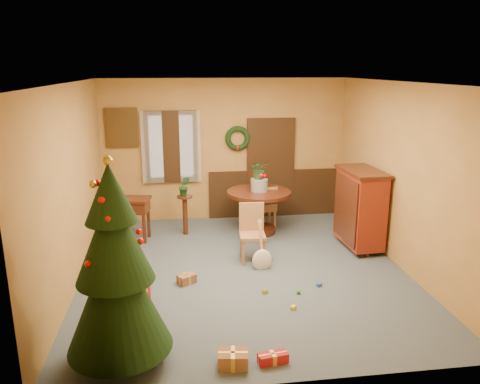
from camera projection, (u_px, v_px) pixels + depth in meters
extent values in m
plane|color=#323F4A|center=(244.00, 270.00, 7.40)|extent=(5.50, 5.50, 0.00)
plane|color=silver|center=(245.00, 83.00, 6.64)|extent=(5.50, 5.50, 0.00)
plane|color=olive|center=(225.00, 150.00, 9.65)|extent=(5.00, 0.00, 5.00)
plane|color=olive|center=(286.00, 251.00, 4.39)|extent=(5.00, 0.00, 5.00)
plane|color=olive|center=(72.00, 187.00, 6.69)|extent=(0.00, 5.50, 5.50)
plane|color=olive|center=(401.00, 176.00, 7.35)|extent=(0.00, 5.50, 5.50)
cube|color=black|center=(275.00, 193.00, 10.00)|extent=(2.80, 0.06, 1.00)
cube|color=black|center=(270.00, 168.00, 9.83)|extent=(1.00, 0.08, 2.10)
cube|color=white|center=(270.00, 170.00, 9.87)|extent=(0.80, 0.03, 1.90)
cube|color=black|center=(171.00, 147.00, 9.43)|extent=(1.05, 0.08, 1.45)
cube|color=white|center=(171.00, 147.00, 9.46)|extent=(0.88, 0.03, 1.25)
cube|color=white|center=(152.00, 148.00, 9.34)|extent=(0.42, 0.02, 1.45)
cube|color=white|center=(190.00, 147.00, 9.44)|extent=(0.42, 0.02, 1.45)
torus|color=black|center=(238.00, 138.00, 9.54)|extent=(0.51, 0.11, 0.51)
cube|color=#4C3819|center=(122.00, 128.00, 9.22)|extent=(0.62, 0.05, 0.78)
cube|color=gray|center=(122.00, 128.00, 9.24)|extent=(0.48, 0.02, 0.62)
cylinder|color=black|center=(259.00, 193.00, 8.87)|extent=(1.22, 1.22, 0.07)
cylinder|color=black|center=(259.00, 196.00, 8.89)|extent=(1.09, 1.09, 0.04)
cylinder|color=black|center=(259.00, 212.00, 8.98)|extent=(0.20, 0.20, 0.67)
cylinder|color=black|center=(259.00, 230.00, 9.07)|extent=(0.65, 0.65, 0.11)
cylinder|color=slate|center=(259.00, 185.00, 8.83)|extent=(0.32, 0.32, 0.24)
imported|color=#1E4C23|center=(259.00, 169.00, 8.76)|extent=(0.33, 0.29, 0.37)
cube|color=olive|center=(252.00, 236.00, 7.66)|extent=(0.44, 0.44, 0.05)
cube|color=olive|center=(251.00, 217.00, 7.77)|extent=(0.41, 0.06, 0.49)
cube|color=olive|center=(261.00, 245.00, 7.89)|extent=(0.05, 0.05, 0.42)
cube|color=olive|center=(242.00, 245.00, 7.87)|extent=(0.05, 0.05, 0.42)
cube|color=olive|center=(264.00, 252.00, 7.57)|extent=(0.05, 0.05, 0.42)
cube|color=olive|center=(243.00, 253.00, 7.55)|extent=(0.05, 0.05, 0.42)
cube|color=olive|center=(265.00, 209.00, 9.22)|extent=(0.43, 0.43, 0.05)
cube|color=olive|center=(268.00, 199.00, 8.99)|extent=(0.38, 0.09, 0.46)
cube|color=olive|center=(260.00, 222.00, 9.09)|extent=(0.05, 0.05, 0.39)
cube|color=olive|center=(275.00, 221.00, 9.17)|extent=(0.05, 0.05, 0.39)
cube|color=olive|center=(255.00, 217.00, 9.38)|extent=(0.05, 0.05, 0.39)
cube|color=olive|center=(270.00, 216.00, 9.46)|extent=(0.05, 0.05, 0.39)
cylinder|color=black|center=(185.00, 216.00, 8.90)|extent=(0.09, 0.09, 0.74)
cylinder|color=black|center=(185.00, 197.00, 8.80)|extent=(0.29, 0.29, 0.03)
imported|color=#19471E|center=(184.00, 186.00, 8.75)|extent=(0.22, 0.18, 0.38)
cylinder|color=#382111|center=(122.00, 353.00, 5.07)|extent=(0.14, 0.14, 0.24)
cone|color=black|center=(117.00, 291.00, 4.88)|extent=(1.11, 1.11, 1.32)
cone|color=black|center=(113.00, 236.00, 4.72)|extent=(0.81, 0.81, 0.96)
cone|color=black|center=(110.00, 193.00, 4.60)|extent=(0.53, 0.53, 0.61)
sphere|color=gold|center=(107.00, 161.00, 4.52)|extent=(0.10, 0.10, 0.10)
cube|color=black|center=(124.00, 199.00, 8.51)|extent=(0.98, 0.62, 0.05)
cube|color=black|center=(125.00, 207.00, 8.55)|extent=(0.92, 0.57, 0.19)
cube|color=black|center=(104.00, 221.00, 8.57)|extent=(0.12, 0.32, 0.75)
cube|color=black|center=(147.00, 220.00, 8.67)|extent=(0.12, 0.32, 0.75)
cube|color=#59180A|center=(360.00, 208.00, 8.17)|extent=(0.57, 1.06, 1.29)
cube|color=black|center=(363.00, 171.00, 7.99)|extent=(0.63, 1.13, 0.05)
cylinder|color=black|center=(367.00, 254.00, 7.93)|extent=(0.07, 0.07, 0.09)
cylinder|color=black|center=(349.00, 236.00, 8.76)|extent=(0.07, 0.07, 0.09)
cube|color=brown|center=(233.00, 359.00, 5.02)|extent=(0.34, 0.27, 0.17)
cube|color=gold|center=(233.00, 359.00, 5.02)|extent=(0.33, 0.07, 0.17)
cube|color=gold|center=(233.00, 359.00, 5.02)|extent=(0.07, 0.24, 0.17)
cube|color=#A01517|center=(140.00, 294.00, 6.41)|extent=(0.29, 0.29, 0.22)
cube|color=gold|center=(140.00, 294.00, 6.41)|extent=(0.22, 0.11, 0.22)
cube|color=gold|center=(140.00, 294.00, 6.41)|extent=(0.11, 0.22, 0.22)
cube|color=brown|center=(187.00, 279.00, 6.95)|extent=(0.31, 0.29, 0.14)
cube|color=gold|center=(187.00, 279.00, 6.95)|extent=(0.23, 0.16, 0.14)
cube|color=gold|center=(187.00, 279.00, 6.95)|extent=(0.13, 0.17, 0.14)
cube|color=#A01517|center=(273.00, 358.00, 5.08)|extent=(0.34, 0.18, 0.11)
cube|color=gold|center=(273.00, 358.00, 5.08)|extent=(0.33, 0.07, 0.12)
cube|color=gold|center=(273.00, 358.00, 5.08)|extent=(0.06, 0.14, 0.12)
cube|color=#2953B3|center=(319.00, 285.00, 6.86)|extent=(0.09, 0.08, 0.05)
sphere|color=#298A25|center=(298.00, 292.00, 6.63)|extent=(0.06, 0.06, 0.06)
cube|color=gold|center=(293.00, 308.00, 6.21)|extent=(0.09, 0.09, 0.05)
sphere|color=red|center=(271.00, 260.00, 7.74)|extent=(0.06, 0.06, 0.06)
cube|color=gold|center=(265.00, 292.00, 6.65)|extent=(0.09, 0.07, 0.05)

